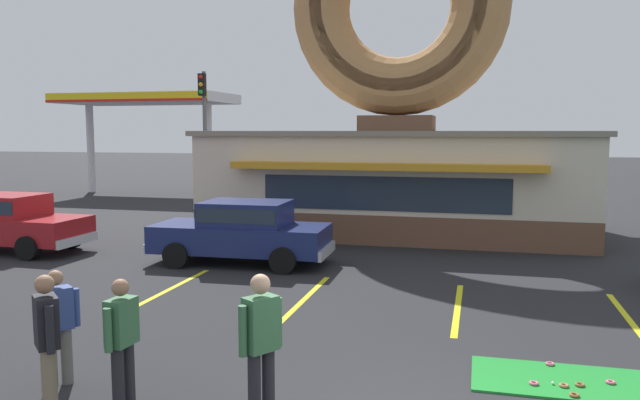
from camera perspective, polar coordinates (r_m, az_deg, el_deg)
name	(u,v)px	position (r m, az deg, el deg)	size (l,w,h in m)	color
donut_shop_building	(397,119)	(20.98, 7.07, 7.33)	(12.30, 6.75, 10.96)	brown
mini_donut_near_left	(550,364)	(9.78, 20.29, -13.86)	(0.13, 0.13, 0.04)	#D8667F
mini_donut_near_right	(580,385)	(9.18, 22.66, -15.31)	(0.13, 0.13, 0.04)	brown
mini_donut_mid_left	(574,395)	(8.83, 22.23, -16.18)	(0.13, 0.13, 0.04)	brown
mini_donut_mid_right	(534,383)	(9.02, 18.97, -15.56)	(0.13, 0.13, 0.04)	#D8667F
mini_donut_far_centre	(564,385)	(9.08, 21.40, -15.51)	(0.13, 0.13, 0.04)	#A5724C
mini_donut_far_right	(611,382)	(9.42, 25.03, -14.85)	(0.13, 0.13, 0.04)	#D8667F
golf_ball	(553,383)	(9.10, 20.52, -15.40)	(0.04, 0.04, 0.04)	white
car_navy	(243,230)	(15.90, -7.09, -2.71)	(4.61, 2.08, 1.60)	navy
car_red	(7,220)	(19.49, -26.72, -1.68)	(4.60, 2.06, 1.60)	maroon
pedestrian_blue_sweater_man	(47,338)	(8.16, -23.68, -11.45)	(0.46, 0.44, 1.69)	#7F7056
pedestrian_hooded_kid	(261,341)	(7.32, -5.42, -12.67)	(0.41, 0.51, 1.75)	#232328
pedestrian_leather_jacket_man	(122,337)	(8.08, -17.65, -11.84)	(0.28, 0.59, 1.59)	#232328
pedestrian_clipboard_woman	(57,323)	(9.03, -22.89, -10.29)	(0.42, 0.50, 1.56)	slate
trash_bin	(210,223)	(19.82, -10.05, -2.06)	(0.57, 0.57, 0.97)	#1E662D
traffic_light_pole	(204,122)	(26.47, -10.56, 6.98)	(0.28, 0.47, 5.80)	#595B60
gas_station_canopy	(147,103)	(34.71, -15.58, 8.58)	(9.00, 4.46, 5.30)	silver
parking_stripe_far_left	(171,288)	(13.86, -13.43, -7.86)	(0.12, 3.60, 0.01)	yellow
parking_stripe_left	(306,298)	(12.77, -1.28, -8.91)	(0.12, 3.60, 0.01)	yellow
parking_stripe_mid_left	(458,308)	(12.33, 12.46, -9.61)	(0.12, 3.60, 0.01)	yellow
parking_stripe_centre	(629,320)	(12.62, 26.41, -9.77)	(0.12, 3.60, 0.01)	yellow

